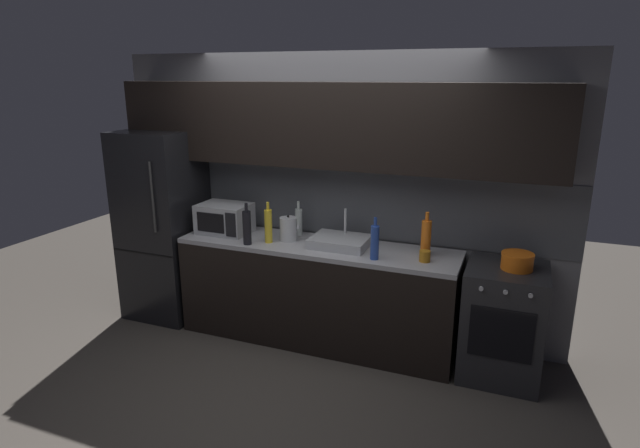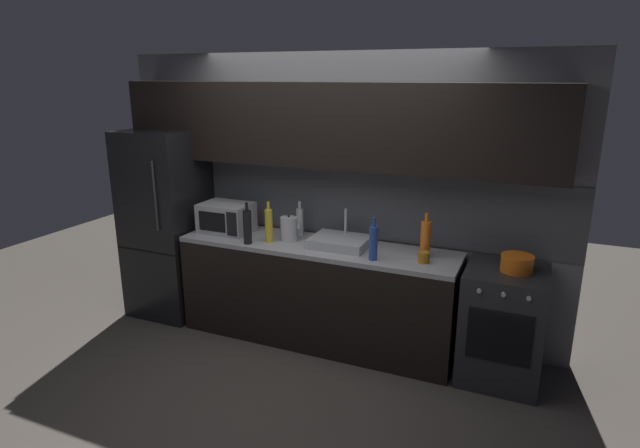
{
  "view_description": "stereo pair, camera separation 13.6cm",
  "coord_description": "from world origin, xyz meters",
  "px_view_note": "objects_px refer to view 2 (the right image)",
  "views": [
    {
      "loc": [
        1.59,
        -3.04,
        2.3
      ],
      "look_at": [
        0.03,
        0.9,
        1.09
      ],
      "focal_mm": 29.2,
      "sensor_mm": 36.0,
      "label": 1
    },
    {
      "loc": [
        1.71,
        -2.99,
        2.3
      ],
      "look_at": [
        0.03,
        0.9,
        1.09
      ],
      "focal_mm": 29.2,
      "sensor_mm": 36.0,
      "label": 2
    }
  ],
  "objects_px": {
    "microwave": "(226,218)",
    "wine_bottle_orange": "(425,239)",
    "kettle": "(289,229)",
    "cooking_pot": "(517,263)",
    "wine_bottle_blue": "(373,243)",
    "wine_bottle_yellow": "(269,225)",
    "refrigerator": "(167,224)",
    "wine_bottle_dark": "(247,227)",
    "wine_bottle_clear": "(300,221)",
    "oven_range": "(502,325)",
    "mug_amber": "(424,257)"
  },
  "relations": [
    {
      "from": "microwave",
      "to": "wine_bottle_orange",
      "type": "bearing_deg",
      "value": 0.82
    },
    {
      "from": "kettle",
      "to": "cooking_pot",
      "type": "xyz_separation_m",
      "value": [
        1.89,
        -0.01,
        -0.04
      ]
    },
    {
      "from": "microwave",
      "to": "wine_bottle_blue",
      "type": "height_order",
      "value": "wine_bottle_blue"
    },
    {
      "from": "wine_bottle_yellow",
      "to": "refrigerator",
      "type": "bearing_deg",
      "value": 175.27
    },
    {
      "from": "refrigerator",
      "to": "microwave",
      "type": "height_order",
      "value": "refrigerator"
    },
    {
      "from": "wine_bottle_orange",
      "to": "wine_bottle_dark",
      "type": "xyz_separation_m",
      "value": [
        -1.48,
        -0.26,
        -0.0
      ]
    },
    {
      "from": "wine_bottle_clear",
      "to": "wine_bottle_blue",
      "type": "relative_size",
      "value": 0.92
    },
    {
      "from": "microwave",
      "to": "refrigerator",
      "type": "bearing_deg",
      "value": -178.45
    },
    {
      "from": "kettle",
      "to": "wine_bottle_yellow",
      "type": "relative_size",
      "value": 0.65
    },
    {
      "from": "wine_bottle_blue",
      "to": "wine_bottle_orange",
      "type": "bearing_deg",
      "value": 31.66
    },
    {
      "from": "wine_bottle_orange",
      "to": "wine_bottle_blue",
      "type": "distance_m",
      "value": 0.42
    },
    {
      "from": "refrigerator",
      "to": "oven_range",
      "type": "relative_size",
      "value": 2.01
    },
    {
      "from": "wine_bottle_blue",
      "to": "oven_range",
      "type": "bearing_deg",
      "value": 10.01
    },
    {
      "from": "refrigerator",
      "to": "oven_range",
      "type": "xyz_separation_m",
      "value": [
        3.16,
        -0.0,
        -0.46
      ]
    },
    {
      "from": "refrigerator",
      "to": "mug_amber",
      "type": "height_order",
      "value": "refrigerator"
    },
    {
      "from": "kettle",
      "to": "wine_bottle_yellow",
      "type": "bearing_deg",
      "value": -141.23
    },
    {
      "from": "microwave",
      "to": "mug_amber",
      "type": "relative_size",
      "value": 5.24
    },
    {
      "from": "oven_range",
      "to": "mug_amber",
      "type": "bearing_deg",
      "value": -172.21
    },
    {
      "from": "kettle",
      "to": "wine_bottle_blue",
      "type": "height_order",
      "value": "wine_bottle_blue"
    },
    {
      "from": "microwave",
      "to": "mug_amber",
      "type": "height_order",
      "value": "microwave"
    },
    {
      "from": "wine_bottle_clear",
      "to": "mug_amber",
      "type": "bearing_deg",
      "value": -13.51
    },
    {
      "from": "oven_range",
      "to": "cooking_pot",
      "type": "bearing_deg",
      "value": 1.4
    },
    {
      "from": "refrigerator",
      "to": "microwave",
      "type": "distance_m",
      "value": 0.69
    },
    {
      "from": "mug_amber",
      "to": "kettle",
      "type": "bearing_deg",
      "value": 175.37
    },
    {
      "from": "wine_bottle_yellow",
      "to": "wine_bottle_clear",
      "type": "bearing_deg",
      "value": 63.08
    },
    {
      "from": "refrigerator",
      "to": "wine_bottle_blue",
      "type": "height_order",
      "value": "refrigerator"
    },
    {
      "from": "wine_bottle_clear",
      "to": "wine_bottle_blue",
      "type": "xyz_separation_m",
      "value": [
        0.82,
        -0.38,
        0.01
      ]
    },
    {
      "from": "wine_bottle_clear",
      "to": "wine_bottle_blue",
      "type": "distance_m",
      "value": 0.9
    },
    {
      "from": "kettle",
      "to": "wine_bottle_yellow",
      "type": "height_order",
      "value": "wine_bottle_yellow"
    },
    {
      "from": "wine_bottle_dark",
      "to": "mug_amber",
      "type": "height_order",
      "value": "wine_bottle_dark"
    },
    {
      "from": "oven_range",
      "to": "mug_amber",
      "type": "xyz_separation_m",
      "value": [
        -0.62,
        -0.08,
        0.49
      ]
    },
    {
      "from": "refrigerator",
      "to": "wine_bottle_orange",
      "type": "distance_m",
      "value": 2.53
    },
    {
      "from": "kettle",
      "to": "wine_bottle_dark",
      "type": "bearing_deg",
      "value": -141.72
    },
    {
      "from": "wine_bottle_dark",
      "to": "cooking_pot",
      "type": "bearing_deg",
      "value": 5.57
    },
    {
      "from": "wine_bottle_blue",
      "to": "cooking_pot",
      "type": "relative_size",
      "value": 1.45
    },
    {
      "from": "wine_bottle_dark",
      "to": "mug_amber",
      "type": "relative_size",
      "value": 4.13
    },
    {
      "from": "microwave",
      "to": "wine_bottle_blue",
      "type": "bearing_deg",
      "value": -7.52
    },
    {
      "from": "oven_range",
      "to": "wine_bottle_blue",
      "type": "bearing_deg",
      "value": -169.99
    },
    {
      "from": "oven_range",
      "to": "wine_bottle_yellow",
      "type": "bearing_deg",
      "value": -177.18
    },
    {
      "from": "refrigerator",
      "to": "mug_amber",
      "type": "distance_m",
      "value": 2.55
    },
    {
      "from": "oven_range",
      "to": "wine_bottle_clear",
      "type": "distance_m",
      "value": 1.92
    },
    {
      "from": "wine_bottle_blue",
      "to": "wine_bottle_yellow",
      "type": "bearing_deg",
      "value": 175.36
    },
    {
      "from": "oven_range",
      "to": "kettle",
      "type": "relative_size",
      "value": 3.85
    },
    {
      "from": "wine_bottle_orange",
      "to": "wine_bottle_yellow",
      "type": "height_order",
      "value": "wine_bottle_orange"
    },
    {
      "from": "kettle",
      "to": "wine_bottle_yellow",
      "type": "xyz_separation_m",
      "value": [
        -0.14,
        -0.11,
        0.05
      ]
    },
    {
      "from": "kettle",
      "to": "wine_bottle_dark",
      "type": "height_order",
      "value": "wine_bottle_dark"
    },
    {
      "from": "microwave",
      "to": "wine_bottle_orange",
      "type": "height_order",
      "value": "wine_bottle_orange"
    },
    {
      "from": "microwave",
      "to": "kettle",
      "type": "height_order",
      "value": "microwave"
    },
    {
      "from": "cooking_pot",
      "to": "mug_amber",
      "type": "bearing_deg",
      "value": -172.75
    },
    {
      "from": "wine_bottle_blue",
      "to": "wine_bottle_yellow",
      "type": "height_order",
      "value": "wine_bottle_yellow"
    }
  ]
}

